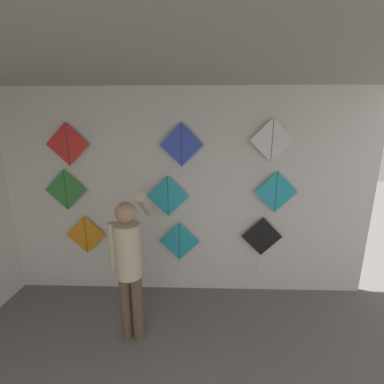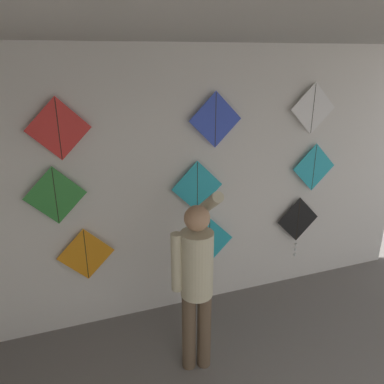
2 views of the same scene
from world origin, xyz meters
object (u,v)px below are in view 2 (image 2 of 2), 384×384
object	(u,v)px
shopkeeper	(196,275)
kite_7	(215,120)
kite_0	(86,254)
kite_3	(55,196)
kite_4	(197,187)
kite_2	(298,223)
kite_1	(209,243)
kite_5	(314,167)
kite_8	(313,109)
kite_6	(58,129)

from	to	relation	value
shopkeeper	kite_7	bearing A→B (deg)	70.39
kite_0	kite_3	size ratio (longest dim) A/B	1.00
kite_0	kite_4	xyz separation A→B (m)	(1.16, 0.00, 0.57)
kite_0	kite_2	size ratio (longest dim) A/B	0.73
kite_1	kite_3	distance (m)	1.69
kite_5	kite_8	xyz separation A→B (m)	(-0.10, 0.00, 0.66)
kite_3	kite_4	xyz separation A→B (m)	(1.37, 0.00, -0.08)
kite_1	kite_2	size ratio (longest dim) A/B	0.91
kite_2	kite_8	world-z (taller)	kite_8
kite_3	kite_6	size ratio (longest dim) A/B	1.00
kite_3	kite_4	world-z (taller)	kite_3
kite_2	kite_5	distance (m)	0.68
kite_3	kite_2	bearing A→B (deg)	-0.02
kite_0	kite_7	size ratio (longest dim) A/B	1.00
kite_4	kite_1	bearing A→B (deg)	-0.27
kite_4	kite_6	distance (m)	1.44
kite_2	kite_5	bearing A→B (deg)	0.40
kite_1	kite_3	xyz separation A→B (m)	(-1.51, 0.00, 0.75)
kite_0	kite_2	distance (m)	2.43
kite_7	kite_4	bearing A→B (deg)	180.00
kite_1	kite_8	world-z (taller)	kite_8
kite_4	kite_5	size ratio (longest dim) A/B	1.00
kite_4	shopkeeper	bearing A→B (deg)	-110.61
kite_3	kite_5	size ratio (longest dim) A/B	1.00
kite_7	kite_8	xyz separation A→B (m)	(1.13, 0.00, 0.06)
kite_0	shopkeeper	bearing A→B (deg)	-45.25
kite_4	kite_5	distance (m)	1.42
kite_0	kite_5	distance (m)	2.65
shopkeeper	kite_1	xyz separation A→B (m)	(0.46, 0.85, -0.21)
kite_1	kite_5	world-z (taller)	kite_5
kite_1	kite_8	bearing A→B (deg)	0.03
kite_4	kite_0	bearing A→B (deg)	180.00
kite_0	kite_5	xyz separation A→B (m)	(2.57, 0.00, 0.63)
kite_3	kite_7	world-z (taller)	kite_7
kite_0	kite_3	bearing A→B (deg)	180.00
kite_3	kite_6	xyz separation A→B (m)	(0.10, 0.00, 0.60)
kite_8	kite_3	bearing A→B (deg)	180.00
shopkeeper	kite_1	size ratio (longest dim) A/B	2.44
shopkeeper	kite_2	size ratio (longest dim) A/B	2.22
shopkeeper	kite_4	xyz separation A→B (m)	(0.32, 0.85, 0.47)
kite_0	kite_7	world-z (taller)	kite_7
kite_0	kite_3	xyz separation A→B (m)	(-0.21, 0.00, 0.64)
kite_1	kite_5	distance (m)	1.47
kite_7	shopkeeper	bearing A→B (deg)	-120.77
kite_0	kite_8	world-z (taller)	kite_8
kite_2	kite_8	xyz separation A→B (m)	(0.04, 0.00, 1.33)
kite_7	kite_0	bearing A→B (deg)	180.00
kite_1	kite_7	world-z (taller)	kite_7
kite_5	kite_4	bearing A→B (deg)	180.00
kite_8	kite_5	bearing A→B (deg)	0.00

